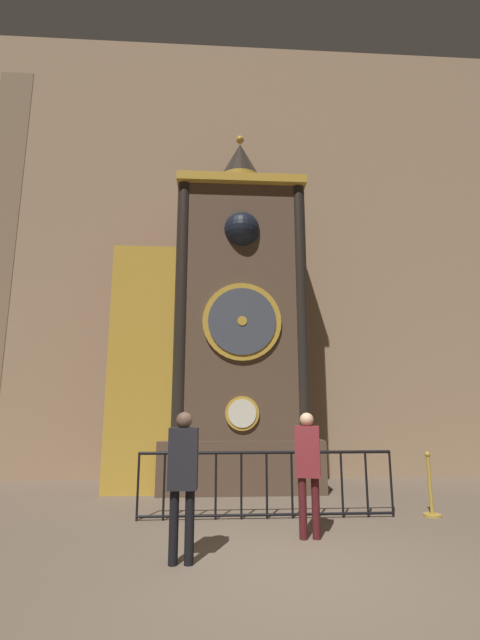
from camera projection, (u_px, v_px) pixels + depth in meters
The scene contains 7 objects.
ground_plane at pixel (296, 575), 4.54m from camera, with size 28.00×28.00×0.00m, color brown.
cathedral_back_wall at pixel (245, 243), 11.76m from camera, with size 24.00×0.32×12.30m.
clock_tower at pixel (220, 331), 9.77m from camera, with size 4.54×1.84×8.44m.
railing_fence at pixel (267, 481), 6.88m from camera, with size 4.14×0.05×1.04m.
visitor_near at pixel (183, 471), 5.02m from camera, with size 0.35×0.23×1.69m.
visitor_far at pixel (308, 462), 5.94m from camera, with size 0.39×0.30×1.67m.
stanchion_post at pixel (431, 495), 6.99m from camera, with size 0.28×0.28×1.01m.
Camera 1 is at (-0.90, -4.94, 1.78)m, focal length 24.00 mm.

